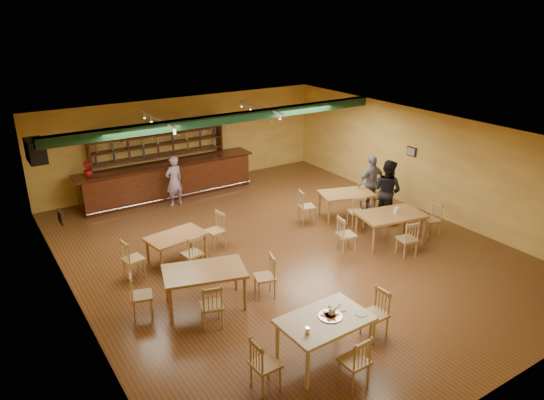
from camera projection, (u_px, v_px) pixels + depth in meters
floor at (284, 249)px, 12.84m from camera, size 12.00×12.00×0.00m
ceiling_beam at (228, 118)px, 13.98m from camera, size 10.00×0.30×0.25m
track_rail_left at (158, 120)px, 13.51m from camera, size 0.05×2.50×0.05m
track_rail_right at (260, 107)px, 15.13m from camera, size 0.05×2.50×0.05m
ac_unit at (36, 151)px, 12.84m from camera, size 0.34×0.70×0.48m
picture_left at (60, 217)px, 10.48m from camera, size 0.04×0.34×0.28m
picture_right at (412, 151)px, 15.12m from camera, size 0.04×0.34×0.28m
bar_counter at (168, 180)px, 16.16m from camera, size 5.78×0.85×1.13m
back_bar_hutch at (160, 158)px, 16.44m from camera, size 4.47×0.40×2.28m
poinsettia at (87, 169)px, 14.63m from camera, size 0.33×0.33×0.46m
dining_table_a at (177, 248)px, 12.15m from camera, size 1.48×1.02×0.69m
dining_table_b at (346, 205)px, 14.67m from camera, size 1.71×1.31×0.75m
dining_table_c at (205, 288)px, 10.33m from camera, size 1.85×1.41×0.82m
dining_table_d at (390, 228)px, 13.04m from camera, size 1.83×1.31×0.83m
near_table at (324, 339)px, 8.74m from camera, size 1.59×1.05×0.83m
pizza_tray at (330, 316)px, 8.64m from camera, size 0.41×0.41×0.01m
parmesan_shaker at (307, 331)px, 8.18m from camera, size 0.08×0.08×0.11m
napkin_stack at (334, 305)px, 8.95m from camera, size 0.24×0.21×0.03m
pizza_server at (336, 311)px, 8.77m from camera, size 0.33×0.21×0.00m
side_plate at (361, 314)px, 8.72m from camera, size 0.23×0.23×0.01m
patron_bar at (174, 181)px, 15.36m from camera, size 0.64×0.49×1.58m
patron_right_a at (387, 191)px, 14.25m from camera, size 0.85×1.00×1.81m
patron_right_b at (371, 183)px, 15.05m from camera, size 1.01×0.46×1.70m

